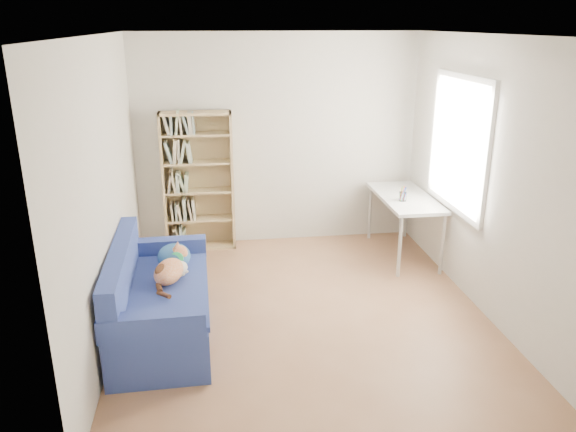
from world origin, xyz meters
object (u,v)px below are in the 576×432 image
object	(u,v)px
pen_cup	(403,195)
desk	(405,202)
sofa	(158,300)
bookshelf	(199,187)

from	to	relation	value
pen_cup	desk	bearing A→B (deg)	60.09
sofa	pen_cup	bearing A→B (deg)	24.11
sofa	desk	bearing A→B (deg)	26.14
sofa	desk	xyz separation A→B (m)	(2.79, 1.44, 0.36)
desk	sofa	bearing A→B (deg)	-152.75
desk	pen_cup	distance (m)	0.23
bookshelf	desk	size ratio (longest dim) A/B	1.32
sofa	bookshelf	world-z (taller)	bookshelf
sofa	desk	distance (m)	3.16
bookshelf	pen_cup	world-z (taller)	bookshelf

